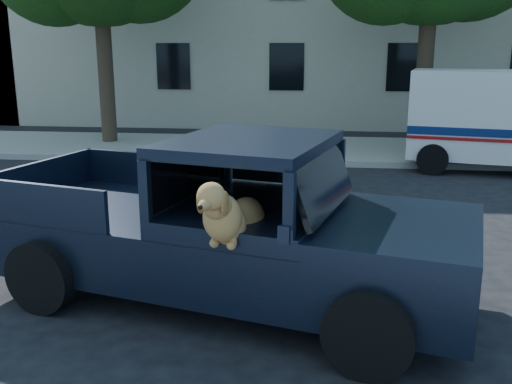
% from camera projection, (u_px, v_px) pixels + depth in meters
% --- Properties ---
extents(ground, '(120.00, 120.00, 0.00)m').
position_uv_depth(ground, '(141.00, 275.00, 7.34)').
color(ground, black).
rests_on(ground, ground).
extents(far_sidewalk, '(60.00, 4.00, 0.15)m').
position_uv_depth(far_sidewalk, '(241.00, 148.00, 16.18)').
color(far_sidewalk, gray).
rests_on(far_sidewalk, ground).
extents(lane_stripes, '(21.60, 0.14, 0.01)m').
position_uv_depth(lane_stripes, '(305.00, 208.00, 10.39)').
color(lane_stripes, silver).
rests_on(lane_stripes, ground).
extents(building_main, '(26.00, 6.00, 9.00)m').
position_uv_depth(building_main, '(345.00, 3.00, 21.78)').
color(building_main, '#BBB59B').
rests_on(building_main, ground).
extents(pickup_truck, '(5.67, 3.39, 1.91)m').
position_uv_depth(pickup_truck, '(222.00, 246.00, 6.53)').
color(pickup_truck, black).
rests_on(pickup_truck, ground).
extents(mail_truck, '(4.58, 2.90, 2.34)m').
position_uv_depth(mail_truck, '(499.00, 128.00, 13.38)').
color(mail_truck, silver).
rests_on(mail_truck, ground).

